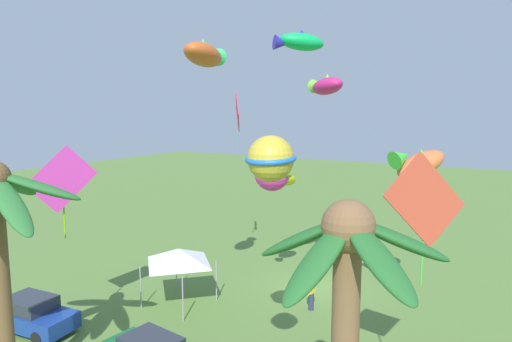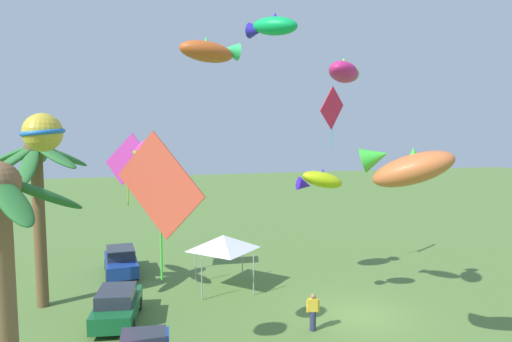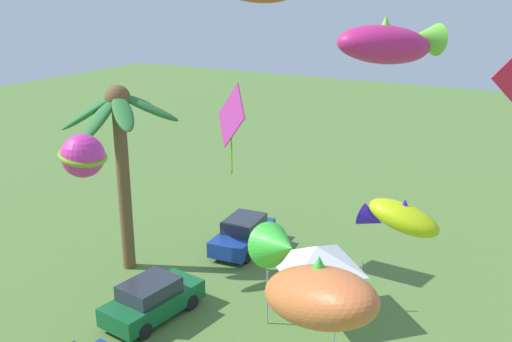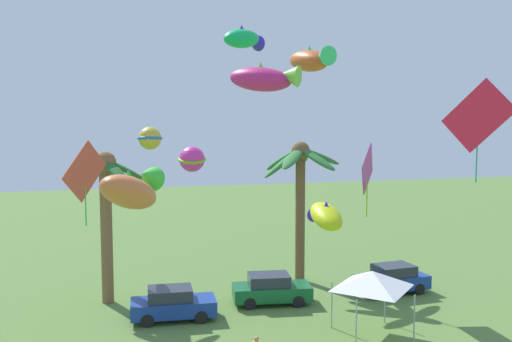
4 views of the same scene
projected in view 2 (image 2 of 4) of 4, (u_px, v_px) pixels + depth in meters
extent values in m
plane|color=#567A38|center=(362.00, 315.00, 21.08)|extent=(120.00, 120.00, 0.00)
cylinder|color=brown|center=(40.00, 228.00, 21.78)|extent=(0.55, 0.55, 7.48)
ellipsoid|color=#2D7033|center=(39.00, 154.00, 22.59)|extent=(2.63, 1.01, 1.27)
ellipsoid|color=#2D7033|center=(12.00, 156.00, 21.61)|extent=(1.64, 2.65, 1.28)
ellipsoid|color=#2D7033|center=(12.00, 161.00, 20.54)|extent=(2.15, 2.32, 1.62)
ellipsoid|color=#2D7033|center=(29.00, 165.00, 20.46)|extent=(2.32, 0.97, 1.89)
ellipsoid|color=#2D7033|center=(55.00, 156.00, 20.91)|extent=(2.21, 2.44, 1.27)
ellipsoid|color=#2D7033|center=(62.00, 156.00, 22.29)|extent=(1.93, 2.55, 1.39)
sphere|color=brown|center=(36.00, 148.00, 21.41)|extent=(1.04, 1.04, 1.04)
cylinder|color=brown|center=(5.00, 324.00, 11.78)|extent=(0.59, 0.59, 7.13)
ellipsoid|color=#236028|center=(9.00, 194.00, 12.43)|extent=(2.15, 0.65, 1.34)
ellipsoid|color=#236028|center=(12.00, 201.00, 10.69)|extent=(2.25, 1.68, 1.14)
ellipsoid|color=#236028|center=(42.00, 194.00, 12.15)|extent=(1.61, 2.23, 1.25)
cube|color=navy|center=(121.00, 264.00, 26.77)|extent=(4.04, 2.05, 0.70)
cube|color=#282D38|center=(121.00, 253.00, 26.85)|extent=(2.16, 1.68, 0.56)
cylinder|color=black|center=(137.00, 274.00, 25.93)|extent=(0.61, 0.23, 0.60)
cylinder|color=black|center=(108.00, 277.00, 25.41)|extent=(0.61, 0.23, 0.60)
cylinder|color=black|center=(133.00, 262.00, 28.20)|extent=(0.61, 0.23, 0.60)
cylinder|color=black|center=(106.00, 265.00, 27.68)|extent=(0.61, 0.23, 0.60)
cube|color=#145B2D|center=(117.00, 308.00, 20.35)|extent=(4.08, 2.16, 0.70)
cube|color=#282D38|center=(116.00, 296.00, 20.14)|extent=(2.19, 1.73, 0.56)
cylinder|color=black|center=(104.00, 305.00, 21.48)|extent=(0.62, 0.25, 0.60)
cylinder|color=black|center=(139.00, 304.00, 21.67)|extent=(0.62, 0.25, 0.60)
cylinder|color=black|center=(93.00, 328.00, 19.09)|extent=(0.62, 0.25, 0.60)
cylinder|color=black|center=(132.00, 326.00, 19.28)|extent=(0.62, 0.25, 0.60)
cylinder|color=#2D3351|center=(313.00, 321.00, 19.50)|extent=(0.26, 0.26, 0.84)
cube|color=yellow|center=(313.00, 305.00, 19.43)|extent=(0.30, 0.42, 0.54)
sphere|color=#A37556|center=(313.00, 296.00, 19.39)|extent=(0.21, 0.21, 0.21)
cylinder|color=yellow|center=(318.00, 306.00, 19.45)|extent=(0.09, 0.09, 0.52)
cylinder|color=yellow|center=(308.00, 306.00, 19.42)|extent=(0.09, 0.09, 0.52)
cylinder|color=#9E9EA3|center=(254.00, 275.00, 23.46)|extent=(0.06, 0.06, 2.10)
cylinder|color=#9E9EA3|center=(242.00, 260.00, 25.97)|extent=(0.06, 0.06, 2.10)
cylinder|color=#9E9EA3|center=(202.00, 279.00, 22.84)|extent=(0.06, 0.06, 2.10)
cylinder|color=#9E9EA3|center=(196.00, 264.00, 25.35)|extent=(0.06, 0.06, 2.10)
pyramid|color=white|center=(223.00, 242.00, 24.26)|extent=(2.86, 2.86, 0.75)
ellipsoid|color=#C85520|center=(206.00, 52.00, 20.61)|extent=(1.71, 2.74, 1.15)
cone|color=#34D66D|center=(230.00, 51.00, 21.07)|extent=(0.94, 1.00, 0.86)
cone|color=#34D66D|center=(206.00, 42.00, 20.57)|extent=(0.58, 0.58, 0.51)
cube|color=#B73091|center=(127.00, 159.00, 24.58)|extent=(1.66, 2.26, 2.72)
cylinder|color=#82C00D|center=(128.00, 189.00, 24.74)|extent=(0.06, 0.06, 1.79)
sphere|color=#DF319E|center=(151.00, 156.00, 15.97)|extent=(1.15, 1.15, 1.15)
torus|color=#75AF1B|center=(151.00, 156.00, 15.97)|extent=(1.39, 1.39, 0.42)
cube|color=#D44A33|center=(160.00, 185.00, 11.54)|extent=(1.80, 2.03, 2.67)
cylinder|color=green|center=(161.00, 246.00, 11.70)|extent=(0.06, 0.06, 1.74)
ellipsoid|color=#D66B36|center=(413.00, 169.00, 14.95)|extent=(2.60, 3.04, 1.72)
cone|color=green|center=(375.00, 157.00, 15.28)|extent=(1.26, 1.33, 1.05)
cone|color=green|center=(413.00, 156.00, 14.91)|extent=(0.72, 0.72, 0.53)
ellipsoid|color=#CB216F|center=(344.00, 72.00, 18.58)|extent=(2.39, 2.21, 0.98)
cone|color=#70CC38|center=(349.00, 72.00, 19.45)|extent=(1.01, 1.00, 0.74)
cone|color=#70CC38|center=(344.00, 63.00, 18.55)|extent=(0.60, 0.60, 0.44)
sphere|color=gold|center=(43.00, 132.00, 13.57)|extent=(1.13, 1.13, 1.13)
torus|color=blue|center=(43.00, 132.00, 13.57)|extent=(1.35, 1.36, 0.24)
ellipsoid|color=#0EB654|center=(275.00, 26.00, 17.78)|extent=(2.08, 2.03, 0.86)
cone|color=#2D22BC|center=(256.00, 31.00, 18.25)|extent=(0.89, 0.89, 0.66)
cone|color=#2D22BC|center=(275.00, 18.00, 17.75)|extent=(0.54, 0.54, 0.39)
ellipsoid|color=#B8D113|center=(323.00, 180.00, 21.28)|extent=(1.03, 2.06, 1.13)
cone|color=#3B19D2|center=(304.00, 185.00, 21.12)|extent=(0.64, 0.76, 0.74)
cone|color=#3B19D2|center=(323.00, 173.00, 21.25)|extent=(0.40, 0.40, 0.39)
cube|color=red|center=(332.00, 108.00, 25.54)|extent=(1.42, 1.95, 2.37)
cylinder|color=teal|center=(332.00, 133.00, 25.67)|extent=(0.05, 0.05, 1.54)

